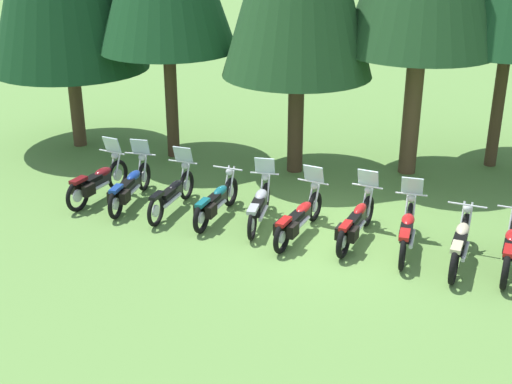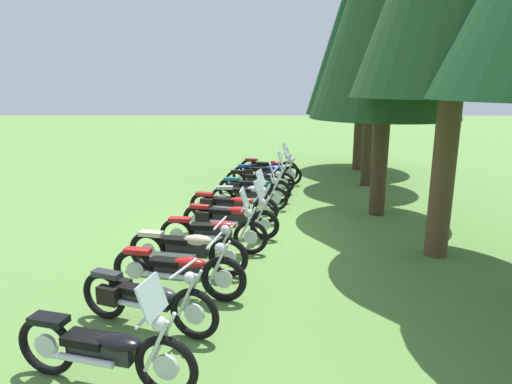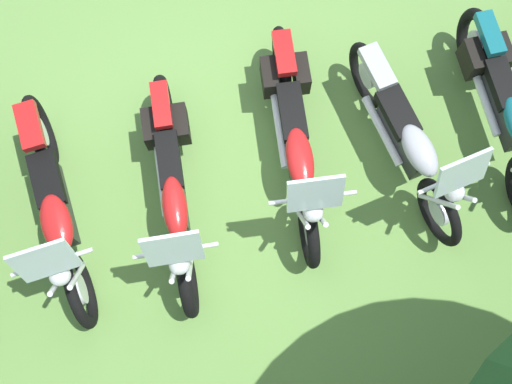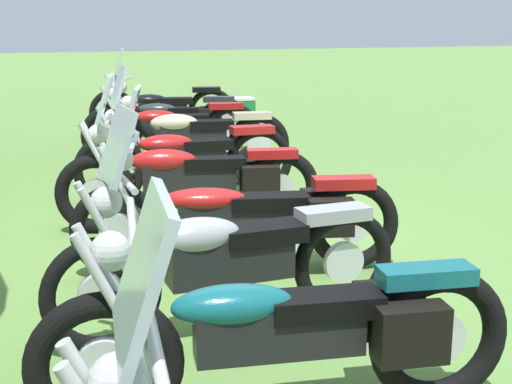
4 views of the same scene
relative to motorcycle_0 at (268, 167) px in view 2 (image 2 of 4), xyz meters
name	(u,v)px [view 2 (image 2 of 4)]	position (x,y,z in m)	size (l,w,h in m)	color
ground_plane	(232,228)	(5.53, -0.96, -0.48)	(80.00, 80.00, 0.00)	#608C42
motorcycle_0	(268,167)	(0.00, 0.00, 0.00)	(0.94, 2.14, 1.38)	black
motorcycle_1	(266,172)	(0.83, -0.08, -0.02)	(0.78, 2.38, 1.36)	black
motorcycle_2	(261,179)	(1.92, -0.27, -0.03)	(0.72, 2.24, 1.36)	black
motorcycle_3	(253,187)	(2.99, -0.50, -0.05)	(0.81, 2.18, 0.99)	black
motorcycle_4	(250,194)	(3.98, -0.55, -0.02)	(0.64, 2.14, 1.34)	black
motorcycle_5	(232,204)	(4.89, -1.00, -0.04)	(0.97, 2.31, 1.35)	black
motorcycle_6	(229,217)	(6.08, -0.99, -0.03)	(0.88, 2.25, 1.35)	black
motorcycle_7	(215,231)	(7.11, -1.21, -0.01)	(0.64, 2.25, 1.37)	black
motorcycle_8	(188,249)	(8.12, -1.59, -0.02)	(0.78, 2.26, 1.02)	black
motorcycle_9	(179,271)	(9.03, -1.60, -0.03)	(0.78, 2.27, 1.03)	black
motorcycle_10	(144,299)	(9.99, -1.91, -0.03)	(0.99, 2.13, 1.02)	black
motorcycle_11	(105,349)	(11.24, -2.02, 0.00)	(0.81, 2.25, 1.39)	black
pine_tree_0	(365,16)	(-2.14, 3.66, 5.42)	(4.26, 4.26, 9.58)	#4C3823
pine_tree_1	(375,14)	(0.80, 3.33, 5.05)	(3.60, 3.60, 8.16)	#42301E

